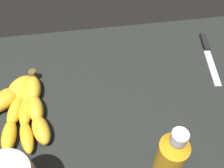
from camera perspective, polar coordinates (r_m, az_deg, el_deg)
The scene contains 4 objects.
ground_plane at distance 63.05cm, azimuth -0.93°, elevation -7.34°, with size 98.71×63.75×3.88cm, color black.
banana_bunch at distance 64.48cm, azimuth -20.44°, elevation -4.54°, with size 20.39×23.05×3.75cm.
honey_bottle at distance 50.58cm, azimuth 13.26°, elevation -15.20°, with size 5.66×5.66×14.63cm.
butter_knife at distance 78.77cm, azimuth 20.83°, elevation 6.52°, with size 4.79×20.14×1.20cm.
Camera 1 is at (-3.86, -32.75, 51.80)cm, focal length 40.59 mm.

